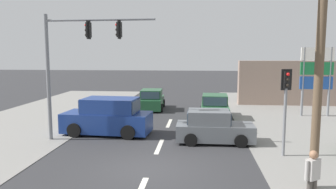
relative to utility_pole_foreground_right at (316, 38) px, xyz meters
name	(u,v)px	position (x,y,z in m)	size (l,w,h in m)	color
ground_plane	(149,170)	(-5.15, 1.20, -4.64)	(140.00, 140.00, 0.00)	#303033
lane_dash_mid	(159,146)	(-5.15, 4.20, -4.63)	(0.20, 2.40, 0.01)	silver
lane_dash_far	(169,123)	(-5.15, 9.20, -4.63)	(0.20, 2.40, 0.01)	silver
utility_pole_foreground_right	(316,38)	(0.00, 0.00, 0.00)	(3.77, 0.70, 8.57)	brown
traffic_signal_mast	(73,54)	(-9.27, 4.83, -0.49)	(5.29, 0.50, 6.00)	slate
pedestal_signal_right_kerb	(286,98)	(0.07, 3.26, -2.22)	(0.44, 0.31, 3.56)	slate
shopping_plaza_sign	(317,72)	(4.34, 12.32, -1.65)	(2.10, 0.16, 4.60)	slate
shopfront_wall_far	(314,83)	(5.85, 17.20, -2.84)	(12.00, 1.00, 3.60)	gray
hatchback_crossing_left	(213,128)	(-2.70, 5.14, -3.93)	(3.64, 1.79, 1.53)	slate
suv_kerbside_parked	(108,117)	(-8.07, 6.23, -3.75)	(4.65, 2.31, 1.90)	navy
sedan_receding_far	(215,108)	(-2.36, 10.84, -3.93)	(2.00, 4.29, 1.56)	#235633
hatchback_oncoming_near	(152,100)	(-6.88, 13.95, -3.93)	(1.89, 3.69, 1.53)	#235633
pedestrian_at_kerb	(312,176)	(-0.37, -1.40, -3.71)	(0.48, 0.38, 1.63)	#47423D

